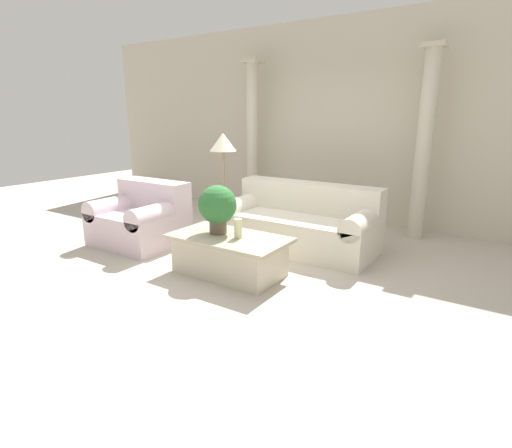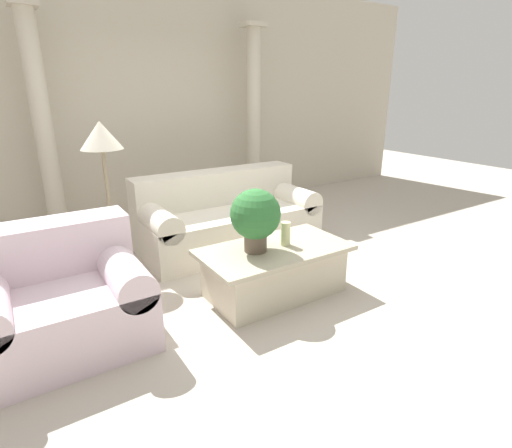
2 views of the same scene
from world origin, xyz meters
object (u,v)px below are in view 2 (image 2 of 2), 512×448
object	(u,v)px
sofa_long	(226,217)
loveseat	(60,297)
potted_plant	(255,216)
coffee_table	(274,270)
floor_lamp	(102,143)

from	to	relation	value
sofa_long	loveseat	size ratio (longest dim) A/B	1.78
loveseat	potted_plant	size ratio (longest dim) A/B	2.09
sofa_long	potted_plant	xyz separation A→B (m)	(-0.39, -1.25, 0.41)
coffee_table	potted_plant	xyz separation A→B (m)	(-0.18, 0.03, 0.53)
sofa_long	floor_lamp	size ratio (longest dim) A/B	1.36
potted_plant	coffee_table	bearing A→B (deg)	-10.59
sofa_long	floor_lamp	bearing A→B (deg)	179.45
sofa_long	coffee_table	bearing A→B (deg)	-99.63
sofa_long	floor_lamp	world-z (taller)	floor_lamp
loveseat	floor_lamp	bearing A→B (deg)	58.90
loveseat	coffee_table	bearing A→B (deg)	-8.32
coffee_table	potted_plant	distance (m)	0.56
sofa_long	loveseat	xyz separation A→B (m)	(-1.91, -1.03, 0.01)
loveseat	floor_lamp	world-z (taller)	floor_lamp
coffee_table	floor_lamp	xyz separation A→B (m)	(-1.06, 1.29, 1.05)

